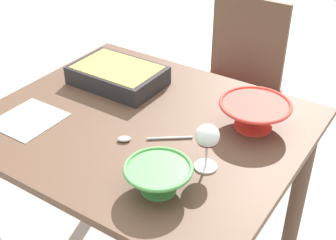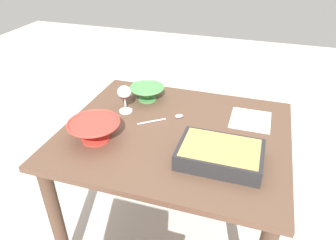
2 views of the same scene
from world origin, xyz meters
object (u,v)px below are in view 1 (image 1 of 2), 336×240
Objects in this scene: dining_table at (144,149)px; serving_spoon at (140,138)px; wine_glass at (207,139)px; mixing_bowl at (158,177)px; casserole_dish at (118,74)px; small_bowl at (254,114)px; chair at (236,83)px; napkin at (29,119)px.

dining_table is 0.17m from serving_spoon.
wine_glass is 0.77× the size of mixing_bowl.
casserole_dish is 0.59m from small_bowl.
serving_spoon is (-0.08, 0.92, 0.23)m from chair.
serving_spoon is (-0.06, 0.10, 0.13)m from dining_table.
chair is at bearing -88.65° from dining_table.
wine_glass is 0.68m from napkin.
mixing_bowl is (-0.50, 0.44, 0.00)m from casserole_dish.
small_bowl reaches higher than dining_table.
mixing_bowl reaches higher than dining_table.
mixing_bowl is 0.94× the size of serving_spoon.
dining_table is 0.42m from small_bowl.
wine_glass is at bearing 153.92° from casserole_dish.
napkin is at bearing 75.79° from casserole_dish.
napkin is at bearing 30.08° from small_bowl.
wine_glass is 0.63m from casserole_dish.
dining_table is at bearing 28.23° from small_bowl.
casserole_dish is 1.44× the size of small_bowl.
dining_table is at bearing 91.35° from chair.
chair is 4.66× the size of mixing_bowl.
serving_spoon is (0.25, -0.00, -0.10)m from wine_glass.
wine_glass reaches higher than dining_table.
casserole_dish reaches higher than napkin.
serving_spoon is 0.42m from napkin.
serving_spoon is (0.28, 0.28, -0.05)m from small_bowl.
napkin is at bearing -4.94° from mixing_bowl.
casserole_dish is 0.66m from mixing_bowl.
mixing_bowl is 0.60m from napkin.
mixing_bowl is (-0.27, 1.09, 0.27)m from chair.
casserole_dish is (0.56, -0.27, -0.06)m from wine_glass.
casserole_dish is 1.63× the size of napkin.
casserole_dish is at bearing -41.36° from serving_spoon.
chair is 0.78m from small_bowl.
small_bowl reaches higher than napkin.
mixing_bowl is (0.06, 0.16, -0.06)m from wine_glass.
chair is 1.15m from mixing_bowl.
small_bowl is (-0.59, -0.01, 0.01)m from casserole_dish.
casserole_dish is at bearing 70.49° from chair.
wine_glass is (-0.33, 0.92, 0.33)m from chair.
napkin is at bearing 15.98° from serving_spoon.
chair is 4.25× the size of napkin.
wine_glass is at bearing 109.66° from chair.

